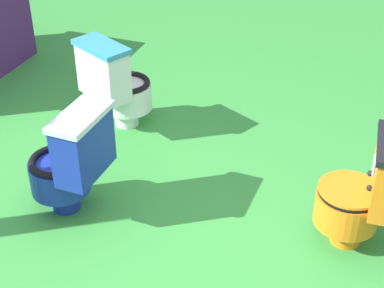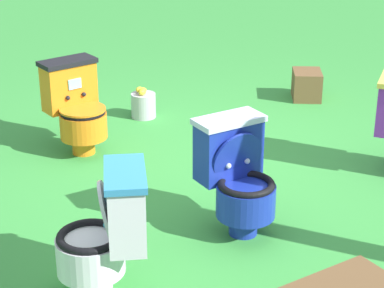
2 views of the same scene
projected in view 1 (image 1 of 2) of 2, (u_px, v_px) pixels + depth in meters
The scene contains 4 objects.
ground at pixel (152, 284), 3.26m from camera, with size 14.00×14.00×0.00m, color green.
toilet_white at pixel (117, 84), 4.43m from camera, with size 0.63×0.60×0.73m.
toilet_orange at pixel (367, 193), 3.34m from camera, with size 0.44×0.51×0.73m.
toilet_blue at pixel (70, 161), 3.59m from camera, with size 0.46×0.54×0.73m.
Camera 1 is at (-2.19, -0.78, 2.42)m, focal length 55.99 mm.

